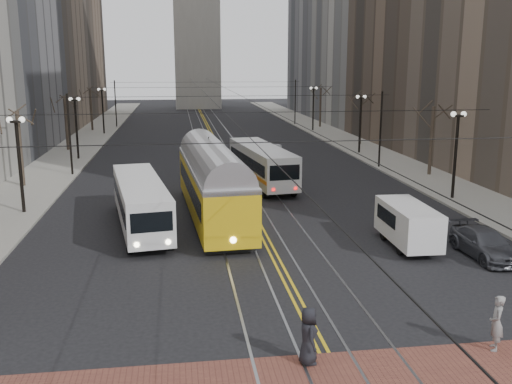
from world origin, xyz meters
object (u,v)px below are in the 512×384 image
object	(u,v)px
rear_bus	(262,166)
sedan_silver	(272,154)
transit_bus	(141,205)
streetcar	(213,189)
sedan_grey	(272,156)
pedestrian_b	(497,323)
pedestrian_a	(308,335)
sedan_parked	(485,243)
cargo_van	(408,226)

from	to	relation	value
rear_bus	sedan_silver	size ratio (longest dim) A/B	2.28
transit_bus	streetcar	distance (m)	4.40
transit_bus	sedan_grey	distance (m)	21.94
pedestrian_b	pedestrian_a	bearing A→B (deg)	-66.99
sedan_grey	rear_bus	bearing A→B (deg)	-109.66
rear_bus	transit_bus	bearing A→B (deg)	-135.30
streetcar	pedestrian_a	distance (m)	17.23
streetcar	pedestrian_a	world-z (taller)	streetcar
sedan_silver	pedestrian_b	world-z (taller)	pedestrian_b
sedan_parked	pedestrian_a	world-z (taller)	pedestrian_a
rear_bus	pedestrian_b	size ratio (longest dim) A/B	6.10
transit_bus	pedestrian_b	distance (m)	19.52
sedan_grey	sedan_parked	distance (m)	26.91
streetcar	rear_bus	world-z (taller)	streetcar
streetcar	pedestrian_b	size ratio (longest dim) A/B	8.09
pedestrian_b	transit_bus	bearing A→B (deg)	-119.38
sedan_silver	transit_bus	bearing A→B (deg)	-110.89
transit_bus	sedan_parked	distance (m)	17.73
transit_bus	streetcar	size ratio (longest dim) A/B	0.74
rear_bus	cargo_van	size ratio (longest dim) A/B	2.31
sedan_silver	pedestrian_a	distance (m)	35.81
pedestrian_a	pedestrian_b	distance (m)	6.07
pedestrian_a	cargo_van	bearing A→B (deg)	-37.20
sedan_parked	pedestrian_b	size ratio (longest dim) A/B	2.49
sedan_grey	sedan_parked	bearing A→B (deg)	-82.93
streetcar	sedan_grey	size ratio (longest dim) A/B	3.21
sedan_grey	pedestrian_b	bearing A→B (deg)	-92.99
transit_bus	sedan_silver	world-z (taller)	transit_bus
transit_bus	rear_bus	size ratio (longest dim) A/B	0.98
transit_bus	sedan_grey	bearing A→B (deg)	52.64
sedan_grey	sedan_silver	xyz separation A→B (m)	(0.19, 0.76, 0.02)
sedan_silver	pedestrian_a	size ratio (longest dim) A/B	2.69
sedan_parked	rear_bus	bearing A→B (deg)	113.42
rear_bus	sedan_parked	bearing A→B (deg)	-73.10
streetcar	pedestrian_a	size ratio (longest dim) A/B	8.17
sedan_parked	pedestrian_b	world-z (taller)	pedestrian_b
cargo_van	pedestrian_a	distance (m)	12.74
rear_bus	streetcar	bearing A→B (deg)	-122.60
pedestrian_b	streetcar	bearing A→B (deg)	-132.34
transit_bus	pedestrian_b	world-z (taller)	transit_bus
rear_bus	sedan_grey	size ratio (longest dim) A/B	2.42
sedan_parked	pedestrian_a	distance (m)	13.42
rear_bus	pedestrian_a	xyz separation A→B (m)	(-2.45, -26.11, -0.53)
streetcar	cargo_van	bearing A→B (deg)	-40.01
sedan_parked	pedestrian_b	bearing A→B (deg)	-118.18
sedan_silver	pedestrian_b	distance (m)	35.51
streetcar	rear_bus	size ratio (longest dim) A/B	1.33
sedan_silver	rear_bus	bearing A→B (deg)	-97.10
cargo_van	rear_bus	bearing A→B (deg)	108.69
streetcar	sedan_silver	distance (m)	19.55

